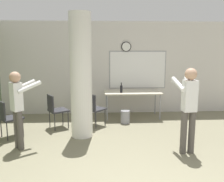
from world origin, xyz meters
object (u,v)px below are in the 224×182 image
(bottle_on_table, at_px, (121,89))
(chair_near_pillar, at_px, (56,109))
(folding_table, at_px, (132,93))
(person_playing_side, at_px, (189,104))
(chair_table_left, at_px, (93,107))
(chair_by_left_wall, at_px, (8,116))
(person_watching_back, at_px, (18,104))

(bottle_on_table, xyz_separation_m, chair_near_pillar, (-1.74, -0.76, -0.36))
(folding_table, distance_m, person_playing_side, 2.65)
(chair_near_pillar, relative_size, person_playing_side, 0.52)
(bottle_on_table, relative_size, chair_table_left, 0.33)
(bottle_on_table, distance_m, chair_by_left_wall, 3.06)
(folding_table, relative_size, bottle_on_table, 5.69)
(chair_table_left, distance_m, chair_by_left_wall, 2.05)
(folding_table, relative_size, person_playing_side, 0.97)
(bottle_on_table, distance_m, chair_near_pillar, 1.93)
(person_playing_side, bearing_deg, chair_table_left, 136.74)
(chair_table_left, height_order, chair_by_left_wall, same)
(chair_near_pillar, xyz_separation_m, chair_by_left_wall, (-0.97, -0.64, 0.00))
(bottle_on_table, distance_m, chair_table_left, 1.10)
(chair_near_pillar, bearing_deg, person_watching_back, -112.73)
(person_watching_back, bearing_deg, person_playing_side, -6.91)
(folding_table, height_order, chair_by_left_wall, chair_by_left_wall)
(chair_table_left, bearing_deg, folding_table, 35.41)
(folding_table, xyz_separation_m, chair_table_left, (-1.13, -0.80, -0.20))
(folding_table, height_order, chair_near_pillar, chair_near_pillar)
(chair_near_pillar, height_order, chair_by_left_wall, same)
(chair_near_pillar, height_order, person_watching_back, person_watching_back)
(chair_table_left, bearing_deg, chair_near_pillar, -175.39)
(chair_near_pillar, height_order, person_playing_side, person_playing_side)
(folding_table, distance_m, person_watching_back, 3.37)
(bottle_on_table, height_order, chair_near_pillar, bottle_on_table)
(chair_by_left_wall, bearing_deg, person_playing_side, -15.19)
(person_watching_back, bearing_deg, chair_table_left, 42.06)
(folding_table, height_order, person_watching_back, person_watching_back)
(folding_table, xyz_separation_m, person_watching_back, (-2.60, -2.13, 0.22))
(folding_table, relative_size, chair_by_left_wall, 1.87)
(bottle_on_table, height_order, person_playing_side, person_playing_side)
(person_playing_side, bearing_deg, bottle_on_table, 113.66)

